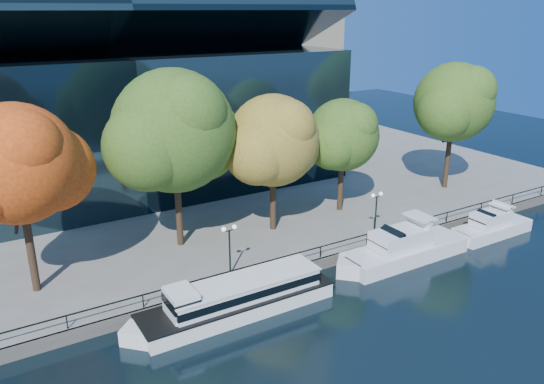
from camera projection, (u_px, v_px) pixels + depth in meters
ground at (291, 302)px, 39.04m from camera, size 160.00×160.00×0.00m
promenade at (137, 172)px, 68.30m from camera, size 90.00×67.08×1.00m
railing at (268, 261)px, 41.03m from camera, size 88.20×0.08×0.99m
convention_building at (109, 120)px, 60.02m from camera, size 50.00×24.57×21.43m
tour_boat at (234, 298)px, 37.14m from camera, size 15.66×3.49×2.97m
cruiser_near at (401, 249)px, 44.96m from camera, size 13.09×3.37×3.79m
cruiser_far at (490, 226)px, 50.02m from camera, size 9.54×2.64×3.12m
tree_1 at (20, 166)px, 35.68m from camera, size 10.36×8.49×13.73m
tree_2 at (177, 133)px, 43.03m from camera, size 12.63×10.36×15.13m
tree_3 at (275, 142)px, 46.85m from camera, size 10.24×8.40×12.53m
tree_4 at (344, 137)px, 51.78m from camera, size 8.88×7.28×11.33m
tree_5 at (455, 104)px, 57.93m from camera, size 10.82×8.87×14.11m
lamp_1 at (229, 239)px, 40.07m from camera, size 1.26×0.36×4.03m
lamp_2 at (376, 204)px, 47.22m from camera, size 1.26×0.36×4.03m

